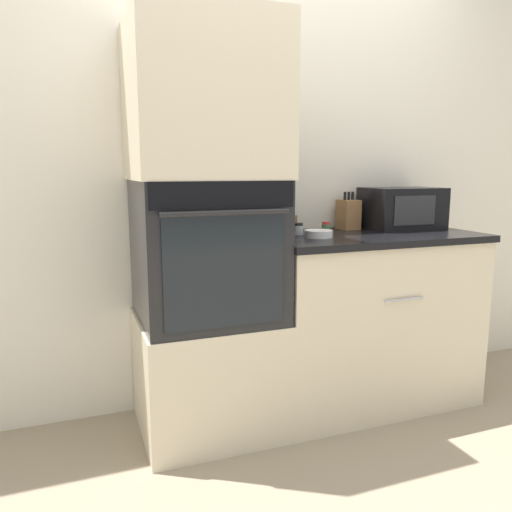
% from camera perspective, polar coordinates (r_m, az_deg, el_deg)
% --- Properties ---
extents(ground_plane, '(12.00, 12.00, 0.00)m').
position_cam_1_polar(ground_plane, '(2.48, 4.45, -20.63)').
color(ground_plane, gray).
extents(wall_back, '(8.00, 0.05, 2.50)m').
position_cam_1_polar(wall_back, '(2.72, -0.87, 9.67)').
color(wall_back, silver).
rests_on(wall_back, ground_plane).
extents(oven_cabinet_base, '(0.66, 0.60, 0.56)m').
position_cam_1_polar(oven_cabinet_base, '(2.51, -5.46, -13.11)').
color(oven_cabinet_base, beige).
rests_on(oven_cabinet_base, ground_plane).
extents(wall_oven, '(0.63, 0.64, 0.65)m').
position_cam_1_polar(wall_oven, '(2.34, -5.68, 0.70)').
color(wall_oven, black).
rests_on(wall_oven, oven_cabinet_base).
extents(oven_cabinet_upper, '(0.66, 0.60, 0.70)m').
position_cam_1_polar(oven_cabinet_upper, '(2.33, -5.99, 17.26)').
color(oven_cabinet_upper, beige).
rests_on(oven_cabinet_upper, wall_oven).
extents(counter_unit, '(1.14, 0.63, 0.93)m').
position_cam_1_polar(counter_unit, '(2.79, 12.51, -6.89)').
color(counter_unit, beige).
rests_on(counter_unit, ground_plane).
extents(microwave, '(0.42, 0.29, 0.23)m').
position_cam_1_polar(microwave, '(2.94, 16.33, 5.26)').
color(microwave, black).
rests_on(microwave, counter_unit).
extents(knife_block, '(0.10, 0.12, 0.21)m').
position_cam_1_polar(knife_block, '(2.86, 10.49, 4.72)').
color(knife_block, olive).
rests_on(knife_block, counter_unit).
extents(bowl, '(0.14, 0.14, 0.04)m').
position_cam_1_polar(bowl, '(2.49, 7.16, 2.54)').
color(bowl, white).
rests_on(bowl, counter_unit).
extents(condiment_jar_near, '(0.05, 0.05, 0.12)m').
position_cam_1_polar(condiment_jar_near, '(2.69, 4.21, 3.97)').
color(condiment_jar_near, brown).
rests_on(condiment_jar_near, counter_unit).
extents(condiment_jar_mid, '(0.05, 0.05, 0.06)m').
position_cam_1_polar(condiment_jar_mid, '(2.64, 8.01, 3.22)').
color(condiment_jar_mid, '#427047').
rests_on(condiment_jar_mid, counter_unit).
extents(condiment_jar_far, '(0.06, 0.06, 0.06)m').
position_cam_1_polar(condiment_jar_far, '(2.57, 4.79, 3.10)').
color(condiment_jar_far, silver).
rests_on(condiment_jar_far, counter_unit).
extents(condiment_jar_back, '(0.05, 0.05, 0.08)m').
position_cam_1_polar(condiment_jar_back, '(2.69, 2.14, 3.59)').
color(condiment_jar_back, brown).
rests_on(condiment_jar_back, counter_unit).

